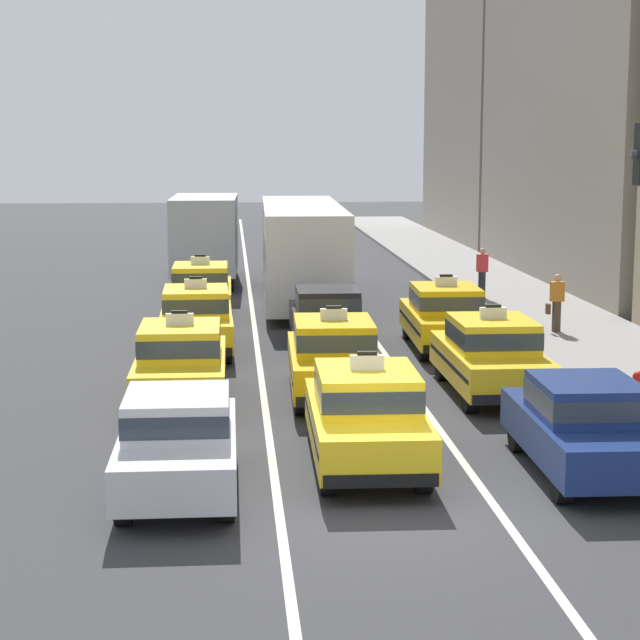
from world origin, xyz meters
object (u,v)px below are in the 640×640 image
Objects in this scene: taxi_center_second at (333,356)px; fire_hydrant at (638,388)px; taxi_center_nearest at (366,415)px; taxi_right_third at (445,316)px; taxi_right_second at (491,355)px; box_truck_left_fifth at (206,236)px; taxi_left_third at (196,318)px; sedan_center_third at (327,316)px; sedan_right_nearest at (584,424)px; sedan_left_nearest at (178,439)px; pedestrian_near_crosswalk at (556,303)px; bus_center_fourth at (302,247)px; pedestrian_mid_block at (482,273)px; taxi_left_fourth at (201,290)px; taxi_left_second at (181,362)px.

taxi_center_second is 6.17m from fire_hydrant.
taxi_right_third is (3.26, 10.33, 0.00)m from taxi_center_nearest.
taxi_right_second is at bearing 57.17° from taxi_center_nearest.
box_truck_left_fifth reaches higher than fire_hydrant.
box_truck_left_fifth reaches higher than taxi_left_third.
taxi_center_second is 1.07× the size of sedan_center_third.
taxi_right_third is (3.00, -0.32, 0.03)m from sedan_center_third.
taxi_center_nearest is 3.53m from sedan_right_nearest.
taxi_right_third reaches higher than sedan_right_nearest.
pedestrian_near_crosswalk is at bearing 53.70° from sedan_left_nearest.
sedan_center_third is 8.58m from bus_center_fourth.
taxi_left_fourth is at bearing -163.06° from pedestrian_mid_block.
taxi_left_second is 6.89m from sedan_center_third.
taxi_right_second is at bearing -116.14° from pedestrian_near_crosswalk.
taxi_left_second is 8.59m from taxi_right_third.
fire_hydrant is (2.48, -7.23, -0.33)m from taxi_right_third.
taxi_center_second is at bearing 178.58° from taxi_right_second.
box_truck_left_fifth is 23.02m from fire_hydrant.
taxi_left_fourth reaches higher than sedan_center_third.
pedestrian_near_crosswalk is at bearing 75.87° from sedan_right_nearest.
taxi_left_fourth is at bearing 123.09° from sedan_center_third.
bus_center_fourth is at bearing 69.84° from taxi_left_third.
sedan_left_nearest is 2.59× the size of pedestrian_mid_block.
box_truck_left_fifth is 10.83m from pedestrian_mid_block.
taxi_left_third is 6.34m from taxi_right_third.
box_truck_left_fifth is at bearing 114.44° from taxi_right_third.
bus_center_fourth is 2.46× the size of taxi_right_second.
bus_center_fourth reaches higher than taxi_center_second.
taxi_right_third is 6.31× the size of fire_hydrant.
taxi_left_fourth is 1.05× the size of sedan_right_nearest.
sedan_left_nearest is at bearing -114.99° from taxi_center_second.
sedan_left_nearest is 2.72× the size of pedestrian_near_crosswalk.
taxi_right_third is at bearing -0.45° from taxi_left_third.
taxi_left_second reaches higher than pedestrian_near_crosswalk.
taxi_left_third is 9.41m from bus_center_fourth.
taxi_left_second is 14.88m from bus_center_fourth.
taxi_left_second is 3.18m from taxi_center_second.
pedestrian_near_crosswalk is 0.95× the size of pedestrian_mid_block.
taxi_left_third is 1.01× the size of taxi_right_second.
bus_center_fourth reaches higher than taxi_center_nearest.
sedan_left_nearest is at bearing -89.76° from taxi_left_third.
fire_hydrant is (8.84, -12.70, -0.33)m from taxi_left_fourth.
taxi_right_second is (6.35, -10.77, 0.00)m from taxi_left_fourth.
taxi_right_third is at bearing 90.94° from sedan_right_nearest.
taxi_left_fourth is 0.99× the size of taxi_center_second.
taxi_left_third is 1.06× the size of sedan_center_third.
sedan_left_nearest is 3.27m from taxi_center_nearest.
taxi_left_third is 11.44m from fire_hydrant.
bus_center_fourth is at bearing 90.74° from sedan_center_third.
taxi_left_second is 16.70m from pedestrian_mid_block.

